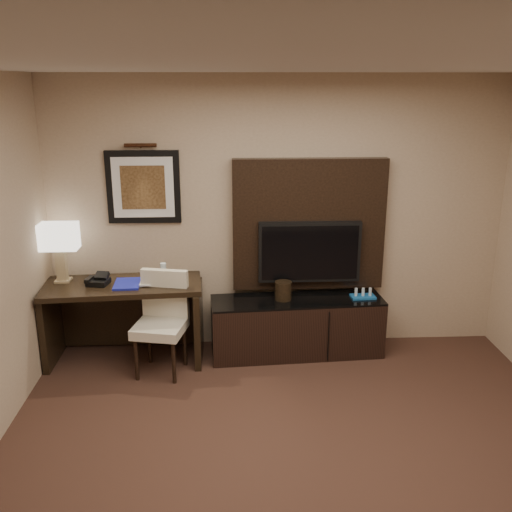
{
  "coord_description": "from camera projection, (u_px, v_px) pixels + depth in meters",
  "views": [
    {
      "loc": [
        -0.48,
        -2.98,
        2.62
      ],
      "look_at": [
        -0.25,
        1.8,
        1.15
      ],
      "focal_mm": 40.0,
      "sensor_mm": 36.0,
      "label": 1
    }
  ],
  "objects": [
    {
      "name": "floor",
      "position": [
        309.0,
        510.0,
        3.64
      ],
      "size": [
        4.5,
        5.0,
        0.01
      ],
      "primitive_type": "cube",
      "color": "#372019",
      "rests_on": "ground"
    },
    {
      "name": "ceiling",
      "position": [
        323.0,
        64.0,
        2.85
      ],
      "size": [
        4.5,
        5.0,
        0.01
      ],
      "primitive_type": "cube",
      "color": "silver",
      "rests_on": "wall_back"
    },
    {
      "name": "wall_back",
      "position": [
        278.0,
        216.0,
        5.63
      ],
      "size": [
        4.5,
        0.01,
        2.7
      ],
      "primitive_type": "cube",
      "color": "tan",
      "rests_on": "floor"
    },
    {
      "name": "desk",
      "position": [
        125.0,
        322.0,
        5.51
      ],
      "size": [
        1.52,
        0.74,
        0.79
      ],
      "primitive_type": "cube",
      "rotation": [
        0.0,
        0.0,
        0.08
      ],
      "color": "black",
      "rests_on": "floor"
    },
    {
      "name": "credenza",
      "position": [
        297.0,
        326.0,
        5.66
      ],
      "size": [
        1.71,
        0.58,
        0.58
      ],
      "primitive_type": "cube",
      "rotation": [
        0.0,
        0.0,
        0.07
      ],
      "color": "black",
      "rests_on": "floor"
    },
    {
      "name": "tv_wall_panel",
      "position": [
        309.0,
        225.0,
        5.61
      ],
      "size": [
        1.5,
        0.12,
        1.3
      ],
      "primitive_type": "cube",
      "color": "black",
      "rests_on": "wall_back"
    },
    {
      "name": "tv",
      "position": [
        309.0,
        252.0,
        5.59
      ],
      "size": [
        1.0,
        0.08,
        0.6
      ],
      "primitive_type": "cube",
      "color": "black",
      "rests_on": "tv_wall_panel"
    },
    {
      "name": "artwork",
      "position": [
        143.0,
        187.0,
        5.46
      ],
      "size": [
        0.7,
        0.04,
        0.7
      ],
      "primitive_type": "cube",
      "color": "black",
      "rests_on": "wall_back"
    },
    {
      "name": "picture_light",
      "position": [
        140.0,
        145.0,
        5.31
      ],
      "size": [
        0.04,
        0.04,
        0.3
      ],
      "primitive_type": "cylinder",
      "color": "#402314",
      "rests_on": "wall_back"
    },
    {
      "name": "desk_chair",
      "position": [
        160.0,
        327.0,
        5.23
      ],
      "size": [
        0.54,
        0.59,
        0.92
      ],
      "primitive_type": null,
      "rotation": [
        0.0,
        0.0,
        -0.21
      ],
      "color": "beige",
      "rests_on": "floor"
    },
    {
      "name": "table_lamp",
      "position": [
        60.0,
        253.0,
        5.37
      ],
      "size": [
        0.36,
        0.22,
        0.56
      ],
      "primitive_type": null,
      "rotation": [
        0.0,
        0.0,
        0.08
      ],
      "color": "tan",
      "rests_on": "desk"
    },
    {
      "name": "desk_phone",
      "position": [
        98.0,
        280.0,
        5.35
      ],
      "size": [
        0.22,
        0.2,
        0.09
      ],
      "primitive_type": null,
      "rotation": [
        0.0,
        0.0,
        -0.19
      ],
      "color": "black",
      "rests_on": "desk"
    },
    {
      "name": "blue_folder",
      "position": [
        127.0,
        284.0,
        5.35
      ],
      "size": [
        0.25,
        0.33,
        0.02
      ],
      "primitive_type": "cube",
      "rotation": [
        0.0,
        0.0,
        0.04
      ],
      "color": "#1820A1",
      "rests_on": "desk"
    },
    {
      "name": "book",
      "position": [
        136.0,
        273.0,
        5.36
      ],
      "size": [
        0.16,
        0.03,
        0.21
      ],
      "primitive_type": "imported",
      "rotation": [
        0.0,
        0.0,
        -0.08
      ],
      "color": "#BBA693",
      "rests_on": "desk"
    },
    {
      "name": "water_bottle",
      "position": [
        163.0,
        272.0,
        5.47
      ],
      "size": [
        0.06,
        0.06,
        0.17
      ],
      "primitive_type": "cylinder",
      "rotation": [
        0.0,
        0.0,
        -0.1
      ],
      "color": "white",
      "rests_on": "desk"
    },
    {
      "name": "ice_bucket",
      "position": [
        283.0,
        291.0,
        5.54
      ],
      "size": [
        0.18,
        0.18,
        0.18
      ],
      "primitive_type": "cylinder",
      "rotation": [
        0.0,
        0.0,
        -0.11
      ],
      "color": "black",
      "rests_on": "credenza"
    },
    {
      "name": "minibar_tray",
      "position": [
        363.0,
        293.0,
        5.6
      ],
      "size": [
        0.25,
        0.16,
        0.09
      ],
      "primitive_type": null,
      "rotation": [
        0.0,
        0.0,
        0.06
      ],
      "color": "#185A9C",
      "rests_on": "credenza"
    }
  ]
}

